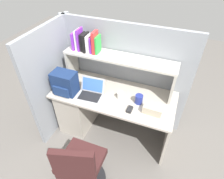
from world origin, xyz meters
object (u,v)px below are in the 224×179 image
backpack (65,83)px  snack_canister (139,99)px  laptop (91,92)px  office_chair (81,169)px  tissue_box (153,110)px  paper_cup (120,95)px  computer_mouse (130,109)px

backpack → snack_canister: backpack is taller
laptop → office_chair: 0.91m
backpack → tissue_box: (1.14, 0.04, -0.10)m
tissue_box → paper_cup: bearing=168.8°
backpack → snack_canister: bearing=8.7°
computer_mouse → paper_cup: bearing=138.2°
backpack → tissue_box: 1.14m
computer_mouse → paper_cup: paper_cup is taller
computer_mouse → snack_canister: 0.18m
office_chair → paper_cup: bearing=-115.5°
backpack → tissue_box: backpack is taller
snack_canister → office_chair: (-0.38, -0.87, -0.39)m
computer_mouse → snack_canister: bearing=69.9°
tissue_box → snack_canister: snack_canister is taller
paper_cup → snack_canister: (0.24, 0.00, 0.01)m
backpack → tissue_box: size_ratio=1.37×
backpack → paper_cup: (0.71, 0.14, -0.10)m
backpack → office_chair: (0.57, -0.73, -0.48)m
snack_canister → office_chair: size_ratio=0.13×
backpack → computer_mouse: (0.88, -0.02, -0.13)m
laptop → office_chair: laptop is taller
laptop → paper_cup: (0.37, 0.08, -0.00)m
tissue_box → backpack: bearing=-175.9°
paper_cup → office_chair: 0.96m
tissue_box → snack_canister: (-0.19, 0.11, 0.01)m
computer_mouse → office_chair: office_chair is taller
backpack → laptop: bearing=10.1°
laptop → snack_canister: 0.62m
snack_canister → laptop: bearing=-172.1°
office_chair → computer_mouse: bearing=-130.4°
paper_cup → tissue_box: (0.43, -0.10, 0.00)m
snack_canister → office_chair: bearing=-113.4°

